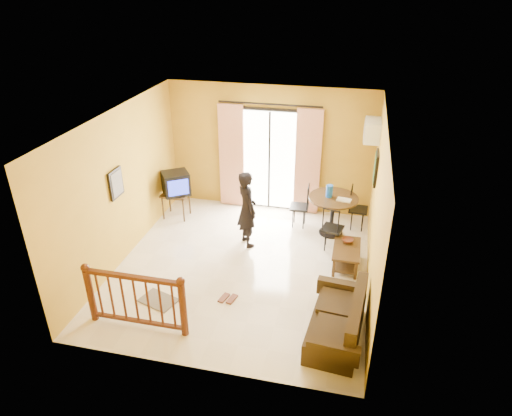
% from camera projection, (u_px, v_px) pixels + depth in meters
% --- Properties ---
extents(ground, '(5.00, 5.00, 0.00)m').
position_uv_depth(ground, '(242.00, 266.00, 8.44)').
color(ground, beige).
rests_on(ground, ground).
extents(room_shell, '(5.00, 5.00, 5.00)m').
position_uv_depth(room_shell, '(241.00, 183.00, 7.65)').
color(room_shell, white).
rests_on(room_shell, ground).
extents(balcony_door, '(2.25, 0.14, 2.46)m').
position_uv_depth(balcony_door, '(269.00, 160.00, 9.99)').
color(balcony_door, black).
rests_on(balcony_door, ground).
extents(tv_table, '(0.57, 0.47, 0.57)m').
position_uv_depth(tv_table, '(176.00, 196.00, 9.94)').
color(tv_table, black).
rests_on(tv_table, ground).
extents(television, '(0.72, 0.71, 0.49)m').
position_uv_depth(television, '(176.00, 183.00, 9.78)').
color(television, black).
rests_on(television, tv_table).
extents(picture_left, '(0.05, 0.42, 0.52)m').
position_uv_depth(picture_left, '(116.00, 183.00, 7.99)').
color(picture_left, black).
rests_on(picture_left, room_shell).
extents(dining_table, '(1.00, 1.00, 0.83)m').
position_uv_depth(dining_table, '(333.00, 205.00, 9.21)').
color(dining_table, black).
rests_on(dining_table, ground).
extents(water_jug, '(0.14, 0.14, 0.25)m').
position_uv_depth(water_jug, '(329.00, 191.00, 9.09)').
color(water_jug, blue).
rests_on(water_jug, dining_table).
extents(serving_tray, '(0.31, 0.23, 0.02)m').
position_uv_depth(serving_tray, '(344.00, 200.00, 9.00)').
color(serving_tray, beige).
rests_on(serving_tray, dining_table).
extents(dining_chairs, '(1.63, 1.37, 0.95)m').
position_uv_depth(dining_chairs, '(328.00, 234.00, 9.49)').
color(dining_chairs, black).
rests_on(dining_chairs, ground).
extents(air_conditioner, '(0.31, 0.60, 0.40)m').
position_uv_depth(air_conditioner, '(372.00, 130.00, 8.72)').
color(air_conditioner, white).
rests_on(air_conditioner, room_shell).
extents(botanical_print, '(0.05, 0.50, 0.60)m').
position_uv_depth(botanical_print, '(376.00, 168.00, 8.36)').
color(botanical_print, black).
rests_on(botanical_print, room_shell).
extents(coffee_table, '(0.48, 0.87, 0.39)m').
position_uv_depth(coffee_table, '(346.00, 254.00, 8.35)').
color(coffee_table, black).
rests_on(coffee_table, ground).
extents(bowl, '(0.24, 0.24, 0.07)m').
position_uv_depth(bowl, '(348.00, 241.00, 8.44)').
color(bowl, '#572B1D').
rests_on(bowl, coffee_table).
extents(sofa, '(0.85, 1.60, 0.74)m').
position_uv_depth(sofa, '(339.00, 323.00, 6.68)').
color(sofa, '#2E2112').
rests_on(sofa, ground).
extents(standing_person, '(0.63, 0.67, 1.55)m').
position_uv_depth(standing_person, '(247.00, 209.00, 8.80)').
color(standing_person, black).
rests_on(standing_person, ground).
extents(stair_balustrade, '(1.63, 0.13, 1.04)m').
position_uv_depth(stair_balustrade, '(135.00, 297.00, 6.76)').
color(stair_balustrade, '#471E0F').
rests_on(stair_balustrade, ground).
extents(doormat, '(0.70, 0.57, 0.02)m').
position_uv_depth(doormat, '(158.00, 300.00, 7.55)').
color(doormat, '#615A4E').
rests_on(doormat, ground).
extents(sandals, '(0.30, 0.27, 0.03)m').
position_uv_depth(sandals, '(228.00, 298.00, 7.59)').
color(sandals, '#572B1D').
rests_on(sandals, ground).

